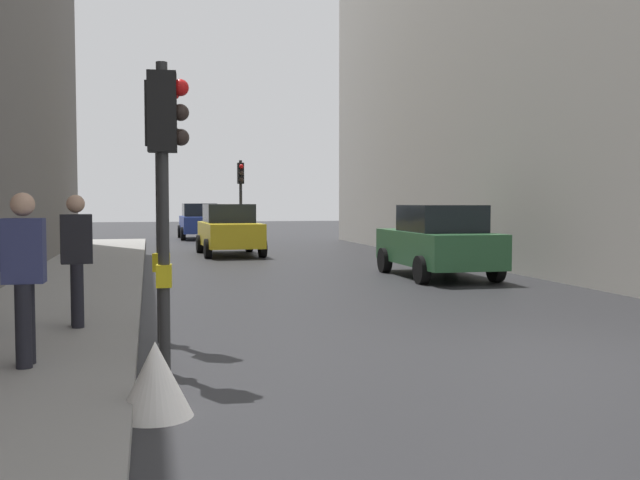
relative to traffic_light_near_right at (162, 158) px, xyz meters
The scene contains 11 objects.
ground_plane 5.31m from the traffic_light_near_right, 25.18° to the right, with size 120.00×120.00×0.00m, color #28282B.
sidewalk_kerb 4.90m from the traffic_light_near_right, 112.53° to the left, with size 2.66×40.00×0.16m, color gray.
traffic_light_near_right is the anchor object (origin of this frame).
traffic_light_near_left 1.74m from the traffic_light_near_right, 89.91° to the right, with size 0.44×0.26×3.30m.
traffic_light_far_median 19.55m from the traffic_light_near_right, 79.84° to the left, with size 0.25×0.43×3.51m.
car_green_estate 9.58m from the traffic_light_near_right, 45.18° to the left, with size 2.07×4.23×1.76m.
car_yellow_taxi 15.59m from the traffic_light_near_right, 80.55° to the left, with size 2.11×4.25×1.76m.
car_blue_van 26.65m from the traffic_light_near_right, 85.04° to the left, with size 2.06×4.22×1.76m.
pedestrian_with_grey_backpack 2.59m from the traffic_light_near_right, 130.00° to the right, with size 0.61×0.36×1.77m.
pedestrian_in_dark_coat 1.79m from the traffic_light_near_right, 153.31° to the left, with size 0.43×0.36×1.77m.
warning_sign_triangle 3.89m from the traffic_light_near_right, 92.34° to the right, with size 0.64×0.64×0.65m, color silver.
Camera 1 is at (-4.46, -7.44, 1.83)m, focal length 40.06 mm.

